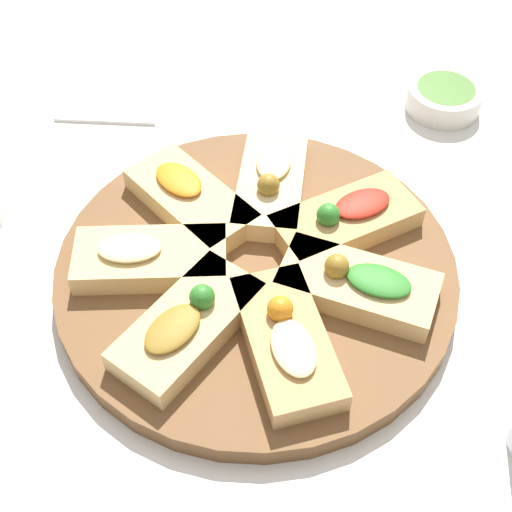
{
  "coord_description": "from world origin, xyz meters",
  "views": [
    {
      "loc": [
        -0.07,
        0.43,
        0.55
      ],
      "look_at": [
        0.0,
        0.0,
        0.03
      ],
      "focal_mm": 50.0,
      "sensor_mm": 36.0,
      "label": 1
    }
  ],
  "objects": [
    {
      "name": "ground_plane",
      "position": [
        0.0,
        0.0,
        0.0
      ],
      "size": [
        3.0,
        3.0,
        0.0
      ],
      "primitive_type": "plane",
      "color": "silver"
    },
    {
      "name": "focaccia_slice_0",
      "position": [
        0.0,
        -0.1,
        0.04
      ],
      "size": [
        0.07,
        0.15,
        0.04
      ],
      "color": "#E5C689",
      "rests_on": "serving_board"
    },
    {
      "name": "focaccia_slice_3",
      "position": [
        0.05,
        0.09,
        0.04
      ],
      "size": [
        0.13,
        0.16,
        0.04
      ],
      "color": "#DBB775",
      "rests_on": "serving_board"
    },
    {
      "name": "dipping_bowl",
      "position": [
        -0.18,
        -0.3,
        0.02
      ],
      "size": [
        0.09,
        0.09,
        0.03
      ],
      "color": "silver",
      "rests_on": "ground_plane"
    },
    {
      "name": "focaccia_slice_2",
      "position": [
        0.1,
        0.02,
        0.04
      ],
      "size": [
        0.15,
        0.09,
        0.03
      ],
      "color": "#DBB775",
      "rests_on": "serving_board"
    },
    {
      "name": "focaccia_slice_5",
      "position": [
        -0.1,
        0.02,
        0.04
      ],
      "size": [
        0.15,
        0.09,
        0.04
      ],
      "color": "#DBB775",
      "rests_on": "serving_board"
    },
    {
      "name": "focaccia_slice_1",
      "position": [
        0.08,
        -0.06,
        0.04
      ],
      "size": [
        0.15,
        0.14,
        0.03
      ],
      "color": "#DBB775",
      "rests_on": "serving_board"
    },
    {
      "name": "serving_board",
      "position": [
        0.0,
        0.0,
        0.01
      ],
      "size": [
        0.39,
        0.39,
        0.02
      ],
      "primitive_type": "cylinder",
      "color": "brown",
      "rests_on": "ground_plane"
    },
    {
      "name": "napkin_stack",
      "position": [
        0.22,
        -0.26,
        0.0
      ],
      "size": [
        0.13,
        0.12,
        0.01
      ],
      "primitive_type": "cube",
      "rotation": [
        0.0,
        0.0,
        0.09
      ],
      "color": "white",
      "rests_on": "ground_plane"
    },
    {
      "name": "focaccia_slice_4",
      "position": [
        -0.04,
        0.09,
        0.04
      ],
      "size": [
        0.12,
        0.16,
        0.04
      ],
      "color": "tan",
      "rests_on": "serving_board"
    },
    {
      "name": "focaccia_slice_6",
      "position": [
        -0.08,
        -0.06,
        0.04
      ],
      "size": [
        0.15,
        0.14,
        0.04
      ],
      "color": "tan",
      "rests_on": "serving_board"
    }
  ]
}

